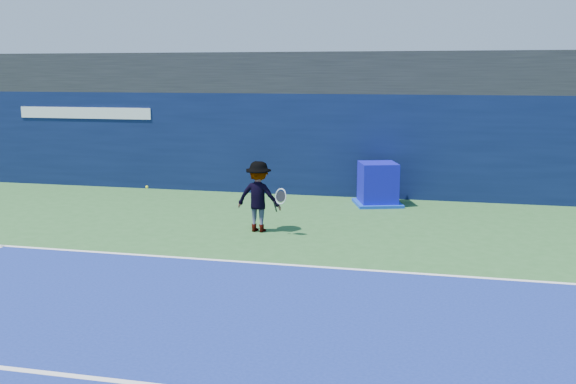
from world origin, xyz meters
TOP-DOWN VIEW (x-y plane):
  - ground at (0.00, 0.00)m, footprint 80.00×80.00m
  - baseline at (0.00, 3.00)m, footprint 24.00×0.10m
  - service_line at (0.00, -2.00)m, footprint 24.00×0.10m
  - stadium_band at (0.00, 11.50)m, footprint 36.00×3.00m
  - back_wall_assembly at (-0.00, 10.50)m, footprint 36.00×1.03m
  - equipment_cart at (2.35, 9.11)m, footprint 1.53×1.53m
  - tennis_player at (-0.06, 5.46)m, footprint 1.29×0.73m
  - tennis_ball at (-2.53, 4.83)m, footprint 0.06×0.06m

SIDE VIEW (x-z plane):
  - ground at x=0.00m, z-range 0.00..0.00m
  - baseline at x=0.00m, z-range 0.01..0.01m
  - service_line at x=0.00m, z-range 0.01..0.01m
  - equipment_cart at x=2.35m, z-range -0.05..1.12m
  - tennis_player at x=-0.06m, z-range 0.00..1.63m
  - tennis_ball at x=-2.53m, z-range 1.02..1.08m
  - back_wall_assembly at x=0.00m, z-range 0.00..3.00m
  - stadium_band at x=0.00m, z-range 3.00..4.20m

